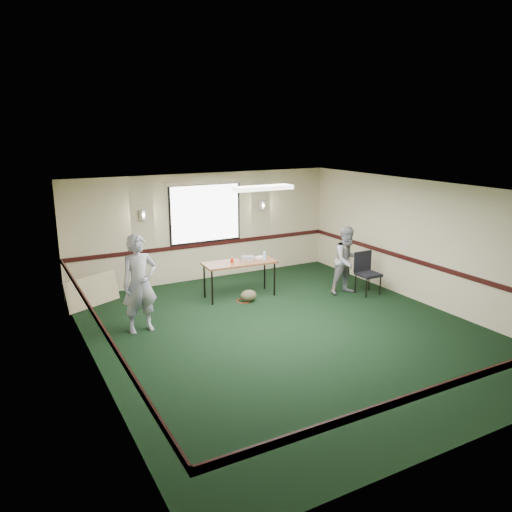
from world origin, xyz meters
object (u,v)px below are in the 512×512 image
folding_table (240,264)px  conference_chair (366,269)px  projector (247,258)px  person_right (347,261)px  person_left (140,284)px

folding_table → conference_chair: 2.96m
projector → person_right: 2.32m
folding_table → person_left: size_ratio=0.90×
person_left → person_right: person_left is taller
folding_table → projector: projector is taller
person_left → projector: bearing=14.5°
projector → person_right: person_right is taller
folding_table → conference_chair: size_ratio=1.73×
projector → conference_chair: bearing=-6.2°
projector → person_left: bearing=-141.0°
conference_chair → person_left: size_ratio=0.52×
person_right → person_left: bearing=-179.0°
folding_table → conference_chair: bearing=-19.3°
folding_table → person_right: size_ratio=1.06×
projector → conference_chair: size_ratio=0.27×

